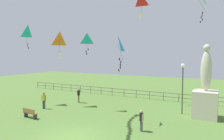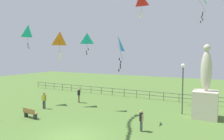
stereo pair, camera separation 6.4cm
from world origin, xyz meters
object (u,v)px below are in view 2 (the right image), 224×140
object	(u,v)px
statue_monument	(205,97)
park_bench	(30,113)
person_1	(141,119)
kite_2	(28,32)
person_2	(44,99)
kite_4	(87,39)
lamppost	(183,78)
kite_6	(140,0)
kite_1	(118,45)
kite_5	(60,39)
person_3	(79,94)

from	to	relation	value
statue_monument	park_bench	xyz separation A→B (m)	(-13.12, -7.06, -1.35)
person_1	kite_2	bearing A→B (deg)	170.80
person_2	kite_4	bearing A→B (deg)	21.72
person_1	person_2	size ratio (longest dim) A/B	0.92
lamppost	kite_6	bearing A→B (deg)	161.21
person_1	kite_1	xyz separation A→B (m)	(-2.44, 1.20, 5.29)
kite_5	kite_6	size ratio (longest dim) A/B	1.22
park_bench	kite_5	xyz separation A→B (m)	(-0.64, 4.66, 6.48)
kite_4	kite_5	xyz separation A→B (m)	(-3.46, 0.15, 0.11)
statue_monument	kite_2	xyz separation A→B (m)	(-17.19, -3.42, 5.95)
lamppost	person_3	xyz separation A→B (m)	(-11.06, -0.64, -2.34)
kite_5	kite_2	bearing A→B (deg)	-163.45
kite_1	kite_4	world-z (taller)	kite_4
person_2	person_3	distance (m)	4.07
person_2	kite_2	world-z (taller)	kite_2
park_bench	person_2	world-z (taller)	person_2
park_bench	kite_1	bearing A→B (deg)	20.81
kite_4	kite_6	xyz separation A→B (m)	(3.64, 4.43, 4.23)
kite_1	kite_2	size ratio (longest dim) A/B	1.14
kite_5	kite_4	bearing A→B (deg)	-2.45
statue_monument	kite_6	world-z (taller)	kite_6
statue_monument	person_2	xyz separation A→B (m)	(-14.40, -4.19, -0.86)
person_1	kite_4	bearing A→B (deg)	155.17
park_bench	kite_5	distance (m)	8.01
statue_monument	person_3	size ratio (longest dim) A/B	3.19
park_bench	kite_2	bearing A→B (deg)	138.18
kite_2	person_3	bearing A→B (deg)	36.02
person_3	lamppost	bearing A→B (deg)	3.32
park_bench	kite_2	xyz separation A→B (m)	(-4.07, 3.64, 7.29)
person_2	person_3	world-z (taller)	person_3
person_2	person_1	bearing A→B (deg)	-7.56
lamppost	kite_5	bearing A→B (deg)	-167.25
kite_2	kite_1	bearing A→B (deg)	-5.09
kite_4	kite_5	bearing A→B (deg)	177.55
person_2	kite_5	size ratio (longest dim) A/B	0.54
statue_monument	kite_5	xyz separation A→B (m)	(-13.76, -2.40, 5.14)
statue_monument	kite_1	distance (m)	8.71
kite_1	kite_5	world-z (taller)	kite_5
kite_2	park_bench	bearing A→B (deg)	-41.82
lamppost	person_3	world-z (taller)	lamppost
kite_1	kite_2	bearing A→B (deg)	174.91
lamppost	kite_1	world-z (taller)	kite_1
kite_6	lamppost	bearing A→B (deg)	-18.79
kite_1	kite_6	world-z (taller)	kite_6
person_1	kite_1	bearing A→B (deg)	153.82
person_2	kite_2	xyz separation A→B (m)	(-2.79, 0.76, 6.81)
lamppost	kite_1	xyz separation A→B (m)	(-4.20, -4.68, 2.84)
kite_2	kite_5	world-z (taller)	kite_2
person_1	kite_5	xyz separation A→B (m)	(-10.07, 3.21, 6.08)
kite_1	statue_monument	bearing A→B (deg)	35.72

